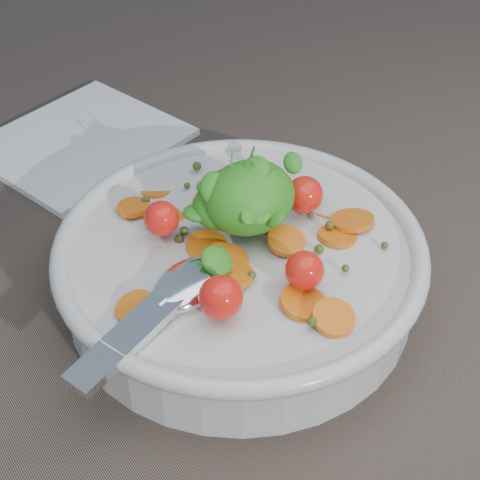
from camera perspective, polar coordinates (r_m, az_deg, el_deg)
ground at (r=0.50m, az=0.54°, el=-6.81°), size 6.00×6.00×0.00m
bowl at (r=0.50m, az=-0.01°, el=-1.88°), size 0.27×0.25×0.11m
napkin at (r=0.69m, az=-12.23°, el=7.47°), size 0.19×0.18×0.01m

